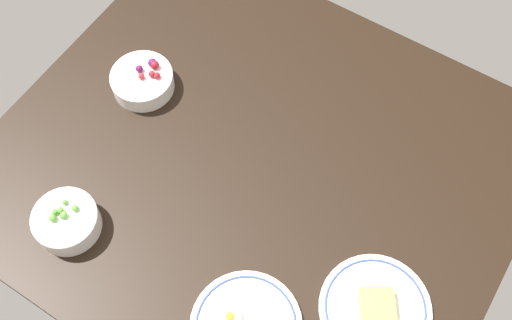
{
  "coord_description": "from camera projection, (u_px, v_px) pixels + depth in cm",
  "views": [
    {
      "loc": [
        34.81,
        -54.56,
        127.61
      ],
      "look_at": [
        0.0,
        0.0,
        6.0
      ],
      "focal_mm": 44.86,
      "sensor_mm": 36.0,
      "label": 1
    }
  ],
  "objects": [
    {
      "name": "bowl_peas",
      "position": [
        67.0,
        221.0,
        1.3
      ],
      "size": [
        13.6,
        13.6,
        6.6
      ],
      "color": "white",
      "rests_on": "dining_table"
    },
    {
      "name": "bowl_berries",
      "position": [
        143.0,
        80.0,
        1.47
      ],
      "size": [
        14.51,
        14.51,
        6.41
      ],
      "color": "white",
      "rests_on": "dining_table"
    },
    {
      "name": "plate_cheese",
      "position": [
        375.0,
        308.0,
        1.24
      ],
      "size": [
        21.93,
        21.93,
        4.08
      ],
      "color": "white",
      "rests_on": "dining_table"
    },
    {
      "name": "dining_table",
      "position": [
        256.0,
        168.0,
        1.41
      ],
      "size": [
        110.84,
        98.67,
        4.0
      ],
      "primitive_type": "cube",
      "color": "black",
      "rests_on": "ground"
    }
  ]
}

